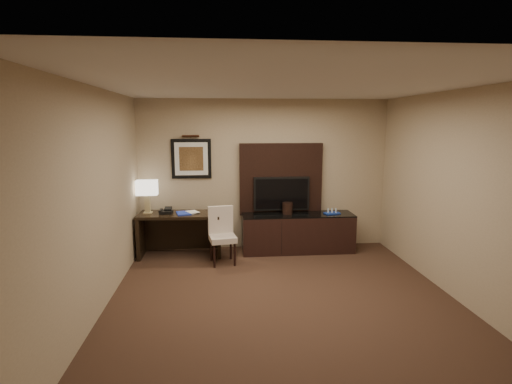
{
  "coord_description": "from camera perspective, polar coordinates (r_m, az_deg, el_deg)",
  "views": [
    {
      "loc": [
        -0.78,
        -4.67,
        2.27
      ],
      "look_at": [
        -0.21,
        1.8,
        1.15
      ],
      "focal_mm": 28.0,
      "sensor_mm": 36.0,
      "label": 1
    }
  ],
  "objects": [
    {
      "name": "desk_phone",
      "position": [
        6.98,
        -12.72,
        -2.59
      ],
      "size": [
        0.22,
        0.2,
        0.11
      ],
      "primitive_type": null,
      "rotation": [
        0.0,
        0.0,
        -0.06
      ],
      "color": "black",
      "rests_on": "desk"
    },
    {
      "name": "wall_back",
      "position": [
        7.27,
        1.15,
        2.51
      ],
      "size": [
        4.5,
        0.01,
        2.7
      ],
      "primitive_type": "cube",
      "color": "tan",
      "rests_on": "floor"
    },
    {
      "name": "artwork",
      "position": [
        7.19,
        -9.22,
        4.72
      ],
      "size": [
        0.7,
        0.04,
        0.7
      ],
      "primitive_type": "cube",
      "color": "black",
      "rests_on": "wall_back"
    },
    {
      "name": "wall_right",
      "position": [
        5.64,
        27.55,
        -0.72
      ],
      "size": [
        0.01,
        5.0,
        2.7
      ],
      "primitive_type": "cube",
      "color": "tan",
      "rests_on": "floor"
    },
    {
      "name": "ice_bucket",
      "position": [
        7.1,
        4.51,
        -2.32
      ],
      "size": [
        0.21,
        0.21,
        0.21
      ],
      "primitive_type": "cylinder",
      "rotation": [
        0.0,
        0.0,
        0.15
      ],
      "color": "black",
      "rests_on": "credenza"
    },
    {
      "name": "tv",
      "position": [
        7.2,
        3.65,
        -0.23
      ],
      "size": [
        1.0,
        0.08,
        0.6
      ],
      "primitive_type": "cube",
      "color": "black",
      "rests_on": "tv_wall_panel"
    },
    {
      "name": "ceiling",
      "position": [
        4.75,
        4.59,
        14.96
      ],
      "size": [
        4.5,
        5.0,
        0.01
      ],
      "primitive_type": "cube",
      "color": "silver",
      "rests_on": "wall_back"
    },
    {
      "name": "book",
      "position": [
        6.9,
        -9.72,
        -2.09
      ],
      "size": [
        0.16,
        0.1,
        0.23
      ],
      "primitive_type": "imported",
      "rotation": [
        0.0,
        0.0,
        0.5
      ],
      "color": "#B1AC8B",
      "rests_on": "desk"
    },
    {
      "name": "wall_front",
      "position": [
        2.48,
        14.08,
        -12.28
      ],
      "size": [
        4.5,
        0.01,
        2.7
      ],
      "primitive_type": "cube",
      "color": "tan",
      "rests_on": "floor"
    },
    {
      "name": "wall_left",
      "position": [
        4.98,
        -22.13,
        -1.59
      ],
      "size": [
        0.01,
        5.0,
        2.7
      ],
      "primitive_type": "cube",
      "color": "tan",
      "rests_on": "floor"
    },
    {
      "name": "picture_light",
      "position": [
        7.13,
        -9.33,
        7.89
      ],
      "size": [
        0.04,
        0.04,
        0.3
      ],
      "primitive_type": "cylinder",
      "color": "#422315",
      "rests_on": "wall_back"
    },
    {
      "name": "desk_chair",
      "position": [
        6.55,
        -4.79,
        -6.53
      ],
      "size": [
        0.49,
        0.54,
        0.86
      ],
      "primitive_type": null,
      "rotation": [
        0.0,
        0.0,
        0.17
      ],
      "color": "beige",
      "rests_on": "floor"
    },
    {
      "name": "table_lamp",
      "position": [
        7.04,
        -15.28,
        -0.51
      ],
      "size": [
        0.38,
        0.22,
        0.61
      ],
      "primitive_type": null,
      "rotation": [
        0.0,
        0.0,
        0.03
      ],
      "color": "tan",
      "rests_on": "desk"
    },
    {
      "name": "blue_folder",
      "position": [
        6.92,
        -10.3,
        -2.99
      ],
      "size": [
        0.29,
        0.34,
        0.02
      ],
      "primitive_type": "cube",
      "rotation": [
        0.0,
        0.0,
        0.22
      ],
      "color": "#192DA3",
      "rests_on": "desk"
    },
    {
      "name": "floor",
      "position": [
        5.25,
        4.17,
        -15.92
      ],
      "size": [
        4.5,
        5.0,
        0.01
      ],
      "primitive_type": "cube",
      "color": "#362118",
      "rests_on": "ground"
    },
    {
      "name": "minibar_tray",
      "position": [
        7.23,
        10.81,
        -2.69
      ],
      "size": [
        0.3,
        0.22,
        0.1
      ],
      "primitive_type": null,
      "rotation": [
        0.0,
        0.0,
        0.25
      ],
      "color": "#18379E",
      "rests_on": "credenza"
    },
    {
      "name": "tv_wall_panel",
      "position": [
        7.26,
        3.55,
        1.85
      ],
      "size": [
        1.5,
        0.12,
        1.3
      ],
      "primitive_type": "cube",
      "color": "black",
      "rests_on": "wall_back"
    },
    {
      "name": "credenza",
      "position": [
        7.21,
        5.96,
        -5.78
      ],
      "size": [
        1.98,
        0.55,
        0.68
      ],
      "primitive_type": "cube",
      "rotation": [
        0.0,
        0.0,
        -0.0
      ],
      "color": "black",
      "rests_on": "floor"
    },
    {
      "name": "desk",
      "position": [
        7.06,
        -10.78,
        -5.96
      ],
      "size": [
        1.43,
        0.68,
        0.75
      ],
      "primitive_type": "cube",
      "rotation": [
        0.0,
        0.0,
        -0.06
      ],
      "color": "black",
      "rests_on": "floor"
    }
  ]
}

